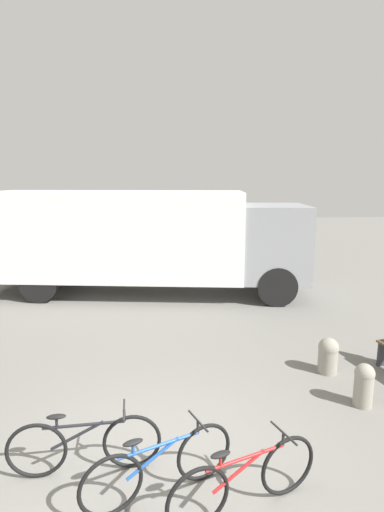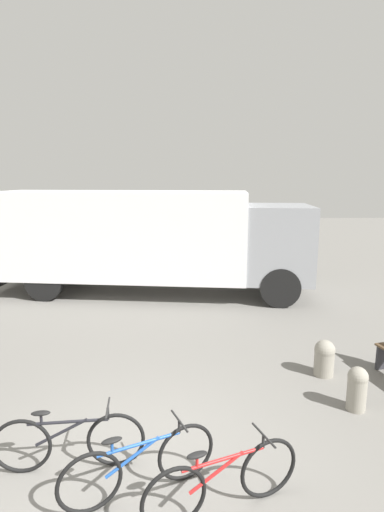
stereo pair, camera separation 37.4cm
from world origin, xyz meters
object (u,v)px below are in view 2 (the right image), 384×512
at_px(delivery_truck, 148,236).
at_px(bicycle_near, 69,441).
at_px(bollard_near_bench, 357,387).
at_px(bollard_far_bench, 324,357).
at_px(bicycle_far, 223,481).
at_px(bicycle_middle, 140,465).

bearing_deg(delivery_truck, bicycle_near, -85.89).
height_order(delivery_truck, bollard_near_bench, delivery_truck).
xyz_separation_m(bicycle_near, bollard_far_bench, (3.84, 2.19, -0.03)).
distance_m(bicycle_far, bollard_near_bench, 2.84).
relative_size(delivery_truck, bollard_near_bench, 13.89).
distance_m(bicycle_near, bollard_near_bench, 4.10).
xyz_separation_m(bicycle_near, bicycle_far, (1.75, -0.68, 0.00)).
xyz_separation_m(bicycle_near, bollard_near_bench, (3.94, 1.12, -0.00)).
distance_m(bicycle_near, bollard_far_bench, 4.42).
relative_size(bicycle_far, bollard_near_bench, 2.47).
relative_size(bicycle_middle, bicycle_far, 0.98).
height_order(bicycle_middle, bollard_near_bench, bicycle_middle).
bearing_deg(bollard_near_bench, bollard_far_bench, 95.54).
bearing_deg(bicycle_near, bollard_far_bench, 25.17).
relative_size(delivery_truck, bicycle_far, 5.61).
bearing_deg(bicycle_far, delivery_truck, 78.85).
bearing_deg(delivery_truck, bicycle_middle, -79.37).
xyz_separation_m(bicycle_middle, bicycle_far, (0.87, -0.26, 0.00)).
height_order(delivery_truck, bicycle_far, delivery_truck).
relative_size(bicycle_near, bicycle_middle, 1.08).
height_order(bollard_near_bench, bollard_far_bench, bollard_near_bench).
distance_m(bicycle_middle, bicycle_far, 0.91).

